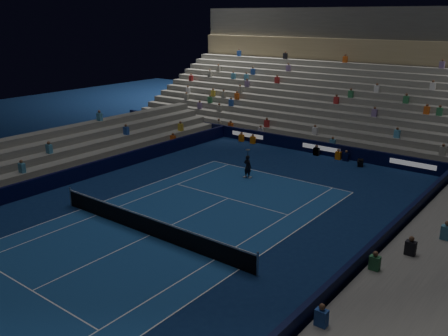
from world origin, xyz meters
TOP-DOWN VIEW (x-y plane):
  - ground at (0.00, 0.00)m, footprint 90.00×90.00m
  - court_surface at (0.00, 0.00)m, footprint 10.97×23.77m
  - sponsor_barrier_far at (0.00, 18.50)m, footprint 44.00×0.25m
  - sponsor_barrier_east at (9.70, 0.00)m, footprint 0.25×37.00m
  - sponsor_barrier_west at (-9.70, 0.00)m, footprint 0.25×37.00m
  - grandstand_main at (0.00, 27.90)m, footprint 44.00×15.20m
  - grandstand_east at (13.17, 0.00)m, footprint 5.00×37.00m
  - grandstand_west at (-13.17, 0.00)m, footprint 5.00×37.00m
  - tennis_net at (0.00, 0.00)m, footprint 12.90×0.10m
  - tennis_player at (-1.28, 10.23)m, footprint 0.60×0.41m
  - broadcast_camera at (3.65, 17.32)m, footprint 0.55×0.90m

SIDE VIEW (x-z plane):
  - ground at x=0.00m, z-range 0.00..0.00m
  - court_surface at x=0.00m, z-range 0.00..0.01m
  - broadcast_camera at x=3.65m, z-range 0.01..0.53m
  - sponsor_barrier_far at x=0.00m, z-range 0.00..1.00m
  - sponsor_barrier_east at x=9.70m, z-range 0.00..1.00m
  - sponsor_barrier_west at x=-9.70m, z-range 0.00..1.00m
  - tennis_net at x=0.00m, z-range -0.05..1.05m
  - tennis_player at x=-1.28m, z-range 0.00..1.58m
  - grandstand_east at x=13.17m, z-range -0.33..2.17m
  - grandstand_west at x=-13.17m, z-range -0.33..2.17m
  - grandstand_main at x=0.00m, z-range -2.22..8.98m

